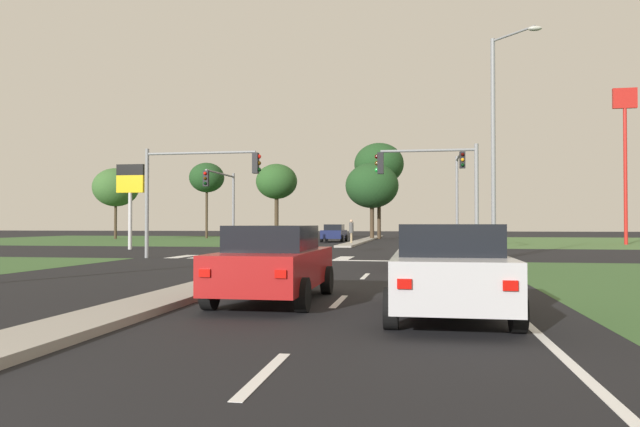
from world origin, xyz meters
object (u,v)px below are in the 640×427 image
car_navy_second (334,233)px  treeline_fifth (372,186)px  traffic_signal_near_right (437,180)px  fuel_price_totem (130,187)px  treeline_near (116,187)px  car_maroon_near (430,246)px  car_red_fourth (274,263)px  street_lamp_second (497,136)px  fastfood_pole_sign (625,131)px  traffic_signal_near_left (191,181)px  treeline_fourth (379,164)px  treeline_third (277,182)px  traffic_signal_far_left (223,194)px  car_silver_third (449,269)px  traffic_signal_far_right (459,183)px  pedestrian_at_median (351,229)px

car_navy_second → treeline_fifth: bearing=-106.7°
traffic_signal_near_right → fuel_price_totem: 20.68m
treeline_near → fuel_price_totem: bearing=-59.5°
car_maroon_near → car_red_fourth: 10.98m
car_red_fourth → street_lamp_second: street_lamp_second is taller
fastfood_pole_sign → treeline_near: (-48.61, 9.77, -3.35)m
traffic_signal_near_right → traffic_signal_near_left: size_ratio=0.90×
fastfood_pole_sign → treeline_fourth: fastfood_pole_sign is taller
treeline_third → treeline_fourth: size_ratio=0.76×
car_navy_second → treeline_near: (-25.00, 6.77, 4.79)m
car_maroon_near → treeline_near: bearing=131.7°
traffic_signal_far_left → traffic_signal_near_right: bearing=-39.2°
car_red_fourth → traffic_signal_far_left: traffic_signal_far_left is taller
car_silver_third → traffic_signal_near_left: (-11.07, 15.71, 2.83)m
traffic_signal_far_right → treeline_fourth: (-6.75, 26.85, 3.95)m
traffic_signal_far_right → traffic_signal_near_right: bearing=-98.5°
car_maroon_near → treeline_fourth: size_ratio=0.44×
traffic_signal_near_right → treeline_third: bearing=114.5°
traffic_signal_far_left → treeline_third: bearing=95.0°
car_silver_third → fuel_price_totem: size_ratio=0.83×
traffic_signal_far_left → treeline_third: (-2.01, 22.99, 2.42)m
traffic_signal_far_right → traffic_signal_far_left: size_ratio=1.06×
fuel_price_totem → treeline_fourth: bearing=65.1°
car_maroon_near → fuel_price_totem: size_ratio=0.84×
traffic_signal_far_right → treeline_near: (-35.02, 21.89, 1.41)m
car_red_fourth → fastfood_pole_sign: fastfood_pole_sign is taller
car_navy_second → street_lamp_second: (11.00, -25.59, 4.74)m
car_silver_third → traffic_signal_far_right: traffic_signal_far_right is taller
pedestrian_at_median → treeline_fourth: 20.02m
car_red_fourth → treeline_third: 49.93m
car_maroon_near → traffic_signal_far_right: traffic_signal_far_right is taller
car_navy_second → treeline_third: bearing=-46.3°
car_red_fourth → traffic_signal_far_left: 27.21m
car_red_fourth → traffic_signal_near_left: (-7.58, 14.24, 2.85)m
car_red_fourth → traffic_signal_near_left: traffic_signal_near_left is taller
car_silver_third → pedestrian_at_median: pedestrian_at_median is taller
traffic_signal_far_left → treeline_third: 23.21m
car_maroon_near → traffic_signal_near_right: traffic_signal_near_right is taller
pedestrian_at_median → treeline_fifth: 16.68m
fuel_price_totem → traffic_signal_far_left: bearing=24.6°
car_red_fourth → treeline_third: bearing=103.7°
traffic_signal_near_right → treeline_third: 37.46m
car_maroon_near → car_navy_second: bearing=104.7°
treeline_near → treeline_fifth: 27.80m
fastfood_pole_sign → pedestrian_at_median: bearing=-169.2°
fastfood_pole_sign → treeline_fourth: 25.13m
traffic_signal_near_left → treeline_third: size_ratio=0.72×
car_maroon_near → car_red_fourth: car_red_fourth is taller
pedestrian_at_median → fuel_price_totem: fuel_price_totem is taller
car_maroon_near → traffic_signal_far_right: size_ratio=0.75×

